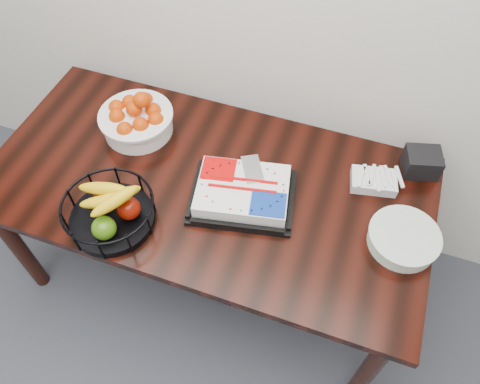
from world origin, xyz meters
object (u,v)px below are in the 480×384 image
(tangerine_bowl, at_px, (136,116))
(plate_stack, at_px, (403,239))
(table, at_px, (207,194))
(napkin_box, at_px, (422,162))
(fruit_basket, at_px, (109,210))
(cake_tray, at_px, (243,193))

(tangerine_bowl, height_order, plate_stack, tangerine_bowl)
(table, distance_m, plate_stack, 0.79)
(napkin_box, bearing_deg, fruit_basket, -148.61)
(plate_stack, relative_size, napkin_box, 1.89)
(cake_tray, relative_size, tangerine_bowl, 1.43)
(plate_stack, xyz_separation_m, napkin_box, (0.02, 0.38, 0.02))
(fruit_basket, height_order, plate_stack, fruit_basket)
(cake_tray, distance_m, napkin_box, 0.74)
(cake_tray, xyz_separation_m, plate_stack, (0.62, 0.00, -0.01))
(fruit_basket, bearing_deg, napkin_box, 31.39)
(fruit_basket, bearing_deg, tangerine_bowl, 105.24)
(cake_tray, height_order, napkin_box, napkin_box)
(fruit_basket, bearing_deg, cake_tray, 32.05)
(table, relative_size, napkin_box, 13.09)
(table, relative_size, fruit_basket, 5.29)
(table, relative_size, tangerine_bowl, 5.65)
(tangerine_bowl, relative_size, fruit_basket, 0.94)
(tangerine_bowl, distance_m, plate_stack, 1.19)
(cake_tray, bearing_deg, fruit_basket, -147.95)
(plate_stack, bearing_deg, tangerine_bowl, 170.70)
(table, xyz_separation_m, plate_stack, (0.78, -0.03, 0.12))
(table, bearing_deg, plate_stack, -1.92)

